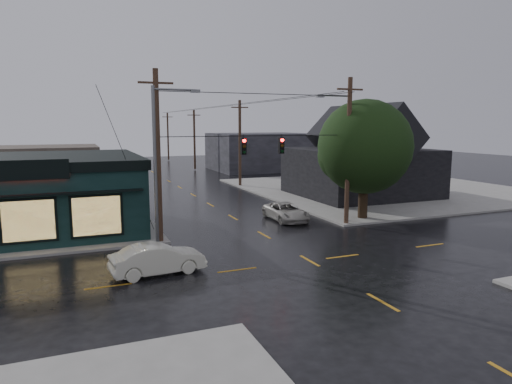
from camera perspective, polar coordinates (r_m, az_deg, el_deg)
name	(u,v)px	position (r m, az deg, el deg)	size (l,w,h in m)	color
ground_plane	(310,261)	(24.11, 6.71, -8.54)	(160.00, 160.00, 0.00)	black
sidewalk_ne	(382,189)	(51.34, 15.50, 0.40)	(28.00, 28.00, 0.15)	gray
pizza_shop	(9,194)	(33.58, -28.45, -0.20)	(16.30, 12.34, 4.90)	black
ne_building	(361,151)	(45.54, 13.03, 5.06)	(12.60, 11.60, 8.75)	black
corner_tree	(365,147)	(34.21, 13.45, 5.50)	(6.88, 6.88, 8.69)	black
utility_pole_nw	(161,243)	(27.95, -11.82, -6.27)	(2.00, 0.32, 10.15)	#352617
utility_pole_ne	(346,225)	(32.77, 11.19, -4.06)	(2.00, 0.32, 10.15)	#352617
utility_pole_far_a	(240,186)	(51.78, -2.00, 0.69)	(2.00, 0.32, 9.65)	#352617
utility_pole_far_b	(195,170)	(70.75, -7.63, 2.73)	(2.00, 0.32, 9.15)	#352617
utility_pole_far_c	(169,161)	(90.17, -10.87, 3.89)	(2.00, 0.32, 9.15)	#352617
span_signal_assembly	(263,145)	(28.98, 0.82, 5.85)	(13.00, 0.48, 1.23)	black
streetlight_nw	(158,246)	(27.24, -12.17, -6.67)	(5.40, 0.30, 9.15)	slate
streetlight_ne	(346,222)	(33.61, 11.24, -3.75)	(5.40, 0.30, 9.15)	slate
bg_building_west	(45,165)	(60.39, -24.83, 3.13)	(12.00, 10.00, 4.40)	#352C27
bg_building_east	(260,152)	(70.73, 0.44, 5.08)	(14.00, 12.00, 5.60)	black
sedan_cream	(158,259)	(22.23, -12.16, -8.19)	(1.54, 4.41, 1.45)	beige
suv_silver	(286,212)	(33.60, 3.76, -2.48)	(2.15, 4.65, 1.29)	#A19C94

